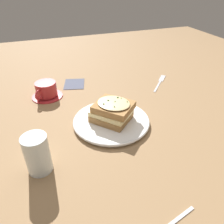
% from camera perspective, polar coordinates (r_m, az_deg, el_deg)
% --- Properties ---
extents(ground_plane, '(2.40, 2.40, 0.00)m').
position_cam_1_polar(ground_plane, '(0.78, -0.52, -2.38)').
color(ground_plane, olive).
extents(dinner_plate, '(0.27, 0.27, 0.02)m').
position_cam_1_polar(dinner_plate, '(0.77, 0.00, -2.32)').
color(dinner_plate, white).
rests_on(dinner_plate, ground_plane).
extents(sandwich, '(0.16, 0.17, 0.07)m').
position_cam_1_polar(sandwich, '(0.74, 0.18, 0.28)').
color(sandwich, '#A37542').
rests_on(sandwich, dinner_plate).
extents(teacup_with_saucer, '(0.13, 0.13, 0.07)m').
position_cam_1_polar(teacup_with_saucer, '(0.96, -16.81, 5.43)').
color(teacup_with_saucer, '#AD282D').
rests_on(teacup_with_saucer, ground_plane).
extents(water_glass, '(0.07, 0.07, 0.11)m').
position_cam_1_polar(water_glass, '(0.61, -18.93, -10.34)').
color(water_glass, silver).
rests_on(water_glass, ground_plane).
extents(fork, '(0.15, 0.14, 0.00)m').
position_cam_1_polar(fork, '(1.09, 12.55, 7.92)').
color(fork, silver).
rests_on(fork, ground_plane).
extents(napkin, '(0.13, 0.12, 0.00)m').
position_cam_1_polar(napkin, '(1.05, -9.83, 7.28)').
color(napkin, '#4C5166').
rests_on(napkin, ground_plane).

